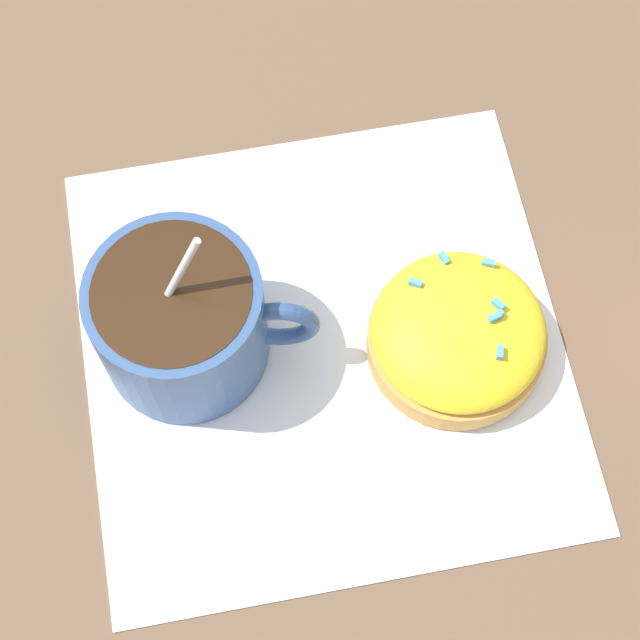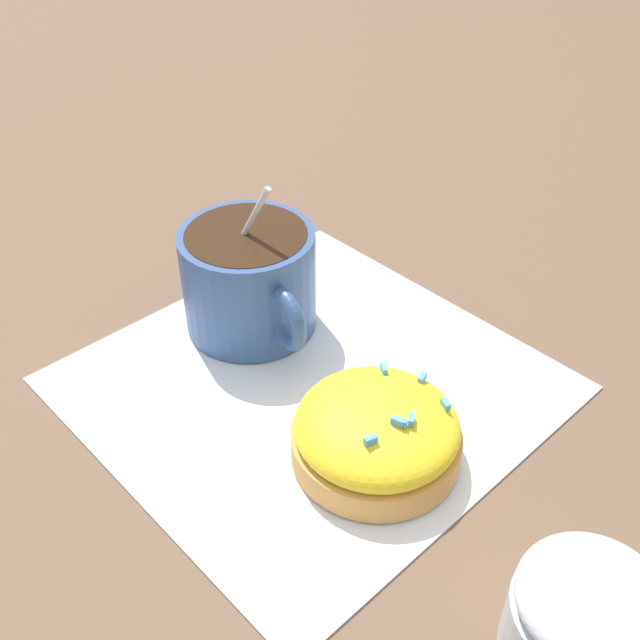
{
  "view_description": "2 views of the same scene",
  "coord_description": "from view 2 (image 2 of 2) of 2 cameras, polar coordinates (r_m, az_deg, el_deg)",
  "views": [
    {
      "loc": [
        -0.04,
        -0.21,
        0.55
      ],
      "look_at": [
        -0.0,
        -0.0,
        0.04
      ],
      "focal_mm": 60.0,
      "sensor_mm": 36.0,
      "label": 1
    },
    {
      "loc": [
        0.26,
        -0.24,
        0.33
      ],
      "look_at": [
        -0.01,
        0.02,
        0.04
      ],
      "focal_mm": 42.0,
      "sensor_mm": 36.0,
      "label": 2
    }
  ],
  "objects": [
    {
      "name": "ground_plane",
      "position": [
        0.48,
        -0.7,
        -4.93
      ],
      "size": [
        3.0,
        3.0,
        0.0
      ],
      "primitive_type": "plane",
      "color": "brown"
    },
    {
      "name": "paper_napkin",
      "position": [
        0.48,
        -0.7,
        -4.8
      ],
      "size": [
        0.26,
        0.27,
        0.0
      ],
      "color": "white",
      "rests_on": "ground_plane"
    },
    {
      "name": "coffee_cup",
      "position": [
        0.5,
        -5.37,
        3.35
      ],
      "size": [
        0.12,
        0.09,
        0.11
      ],
      "color": "#335184",
      "rests_on": "paper_napkin"
    },
    {
      "name": "frosted_pastry",
      "position": [
        0.42,
        4.32,
        -8.53
      ],
      "size": [
        0.1,
        0.1,
        0.04
      ],
      "color": "#D19347",
      "rests_on": "paper_napkin"
    },
    {
      "name": "sugar_bowl",
      "position": [
        0.37,
        19.63,
        -20.81
      ],
      "size": [
        0.07,
        0.07,
        0.06
      ],
      "color": "silver",
      "rests_on": "ground_plane"
    }
  ]
}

